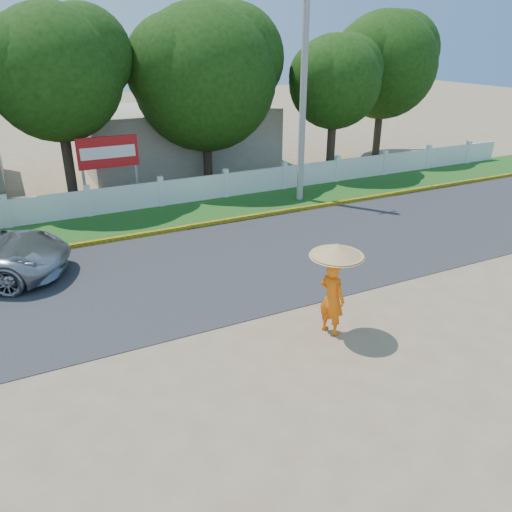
% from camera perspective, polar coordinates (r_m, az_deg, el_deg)
% --- Properties ---
extents(ground, '(120.00, 120.00, 0.00)m').
position_cam_1_polar(ground, '(12.48, 4.09, -8.83)').
color(ground, '#9E8460').
rests_on(ground, ground).
extents(road, '(60.00, 7.00, 0.02)m').
position_cam_1_polar(road, '(16.04, -3.94, -0.97)').
color(road, '#38383A').
rests_on(road, ground).
extents(grass_verge, '(60.00, 3.50, 0.03)m').
position_cam_1_polar(grass_verge, '(20.65, -9.54, 4.55)').
color(grass_verge, '#2D601E').
rests_on(grass_verge, ground).
extents(curb, '(40.00, 0.18, 0.16)m').
position_cam_1_polar(curb, '(19.10, -8.03, 3.24)').
color(curb, yellow).
rests_on(curb, ground).
extents(fence, '(40.00, 0.10, 1.10)m').
position_cam_1_polar(fence, '(21.82, -10.77, 6.99)').
color(fence, silver).
rests_on(fence, ground).
extents(building_near, '(10.00, 6.00, 3.20)m').
position_cam_1_polar(building_near, '(28.76, -8.94, 13.30)').
color(building_near, '#B7AD99').
rests_on(building_near, ground).
extents(utility_pole, '(0.28, 0.28, 8.97)m').
position_cam_1_polar(utility_pole, '(21.71, 5.42, 17.83)').
color(utility_pole, gray).
rests_on(utility_pole, ground).
extents(monk_with_parasol, '(1.30, 1.30, 2.36)m').
position_cam_1_polar(monk_with_parasol, '(11.92, 8.94, -2.27)').
color(monk_with_parasol, orange).
rests_on(monk_with_parasol, ground).
extents(billboard, '(2.50, 0.13, 2.95)m').
position_cam_1_polar(billboard, '(22.10, -16.53, 10.91)').
color(billboard, gray).
rests_on(billboard, ground).
extents(tree_row, '(34.11, 7.54, 8.42)m').
position_cam_1_polar(tree_row, '(24.15, -13.19, 19.19)').
color(tree_row, '#473828').
rests_on(tree_row, ground).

